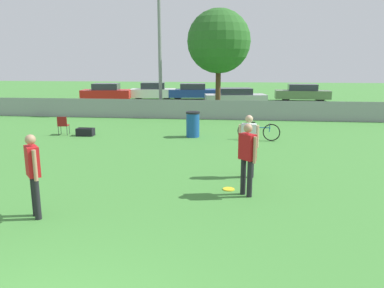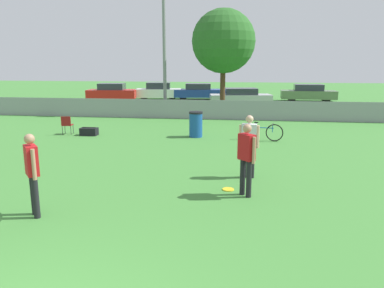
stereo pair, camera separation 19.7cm
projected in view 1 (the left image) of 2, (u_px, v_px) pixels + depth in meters
The scene contains 16 objects.
fence_backline at pixel (196, 109), 21.29m from camera, with size 25.32×0.07×1.21m.
light_pole at pixel (160, 35), 21.90m from camera, with size 0.90×0.36×7.97m.
tree_near_pole at pixel (219, 41), 22.78m from camera, with size 3.88×3.88×6.38m.
player_thrower_red at pixel (247, 155), 8.87m from camera, with size 0.43×0.44×1.76m.
player_defender_red at pixel (33, 170), 7.59m from camera, with size 0.43×0.45×1.76m.
player_receiver_white at pixel (248, 142), 10.33m from camera, with size 0.56×0.26×1.76m.
frisbee_disc at pixel (229, 189), 9.50m from camera, with size 0.30×0.30×0.03m.
folding_chair_sideline at pixel (63, 124), 16.58m from camera, with size 0.48×0.49×0.84m.
bicycle_sideline at pixel (259, 131), 15.49m from camera, with size 1.74×0.47×0.76m.
trash_bin at pixel (193, 124), 16.16m from camera, with size 0.59×0.59×1.10m.
gear_bag_sideline at pixel (85, 132), 16.49m from camera, with size 0.74×0.41×0.36m.
parked_car_red at pixel (106, 92), 31.79m from camera, with size 4.28×2.34×1.45m.
parked_car_white at pixel (153, 91), 32.80m from camera, with size 4.12×2.23×1.46m.
parked_car_blue at pixel (193, 92), 32.82m from camera, with size 4.32×2.21×1.38m.
parked_car_silver at pixel (235, 97), 28.03m from camera, with size 4.73×2.44×1.31m.
parked_car_olive at pixel (302, 93), 31.31m from camera, with size 4.50×1.81×1.41m.
Camera 1 is at (2.27, -3.10, 3.15)m, focal length 35.00 mm.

